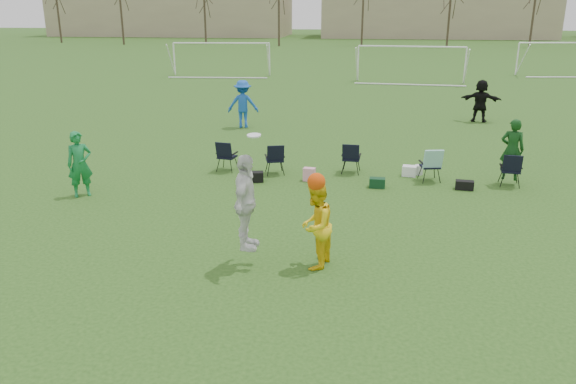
% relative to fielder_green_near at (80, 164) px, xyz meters
% --- Properties ---
extents(ground, '(260.00, 260.00, 0.00)m').
position_rel_fielder_green_near_xyz_m(ground, '(6.56, -5.25, -0.91)').
color(ground, '#234916').
rests_on(ground, ground).
extents(fielder_green_near, '(0.79, 0.74, 1.81)m').
position_rel_fielder_green_near_xyz_m(fielder_green_near, '(0.00, 0.00, 0.00)').
color(fielder_green_near, '#167C3B').
rests_on(fielder_green_near, ground).
extents(fielder_blue, '(1.40, 0.91, 2.03)m').
position_rel_fielder_green_near_xyz_m(fielder_blue, '(2.39, 9.77, 0.11)').
color(fielder_blue, blue).
rests_on(fielder_blue, ground).
extents(fielder_black, '(1.85, 0.95, 1.91)m').
position_rel_fielder_green_near_xyz_m(fielder_black, '(12.76, 12.51, 0.05)').
color(fielder_black, black).
rests_on(fielder_black, ground).
extents(center_contest, '(2.02, 1.25, 2.71)m').
position_rel_fielder_green_near_xyz_m(center_contest, '(6.12, -3.64, 0.23)').
color(center_contest, white).
rests_on(center_contest, ground).
extents(sideline_setup, '(9.27, 1.91, 1.95)m').
position_rel_fielder_green_near_xyz_m(sideline_setup, '(8.36, 2.86, -0.33)').
color(sideline_setup, '#103D14').
rests_on(sideline_setup, ground).
extents(goal_left, '(7.39, 0.76, 2.46)m').
position_rel_fielder_green_near_xyz_m(goal_left, '(-3.44, 28.75, 1.02)').
color(goal_left, white).
rests_on(goal_left, ground).
extents(goal_mid, '(7.40, 0.63, 2.46)m').
position_rel_fielder_green_near_xyz_m(goal_mid, '(10.56, 26.75, 1.02)').
color(goal_mid, white).
rests_on(goal_mid, ground).
extents(goal_right, '(7.35, 1.14, 2.46)m').
position_rel_fielder_green_near_xyz_m(goal_right, '(22.56, 32.75, 1.02)').
color(goal_right, white).
rests_on(goal_right, ground).
extents(tree_line, '(110.28, 3.28, 11.40)m').
position_rel_fielder_green_near_xyz_m(tree_line, '(6.80, 64.60, 4.19)').
color(tree_line, '#382B21').
rests_on(tree_line, ground).
extents(building_row, '(126.00, 16.00, 13.00)m').
position_rel_fielder_green_near_xyz_m(building_row, '(13.29, 90.75, 5.08)').
color(building_row, tan).
rests_on(building_row, ground).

